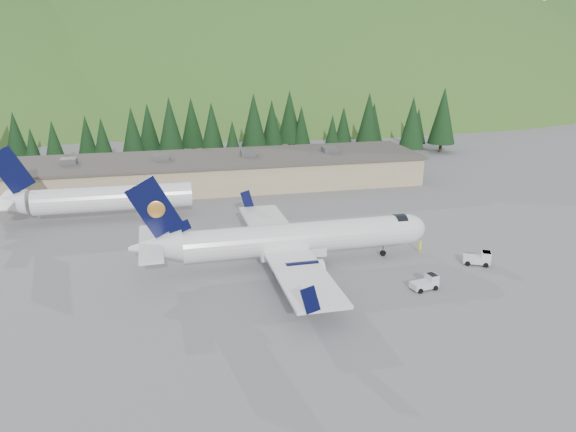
{
  "coord_description": "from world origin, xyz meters",
  "views": [
    {
      "loc": [
        -14.71,
        -58.89,
        25.45
      ],
      "look_at": [
        0.0,
        6.0,
        4.0
      ],
      "focal_mm": 35.0,
      "sensor_mm": 36.0,
      "label": 1
    }
  ],
  "objects_px": {
    "airliner": "(291,240)",
    "terminal_building": "(220,171)",
    "baggage_tug_b": "(479,258)",
    "ramp_worker": "(420,247)",
    "baggage_tug_a": "(426,283)",
    "second_airliner": "(92,199)"
  },
  "relations": [
    {
      "from": "terminal_building",
      "to": "ramp_worker",
      "type": "height_order",
      "value": "terminal_building"
    },
    {
      "from": "baggage_tug_b",
      "to": "terminal_building",
      "type": "bearing_deg",
      "value": 147.61
    },
    {
      "from": "baggage_tug_b",
      "to": "ramp_worker",
      "type": "distance_m",
      "value": 7.08
    },
    {
      "from": "terminal_building",
      "to": "baggage_tug_b",
      "type": "bearing_deg",
      "value": -59.25
    },
    {
      "from": "baggage_tug_b",
      "to": "ramp_worker",
      "type": "height_order",
      "value": "baggage_tug_b"
    },
    {
      "from": "ramp_worker",
      "to": "terminal_building",
      "type": "bearing_deg",
      "value": -93.32
    },
    {
      "from": "airliner",
      "to": "terminal_building",
      "type": "bearing_deg",
      "value": 95.0
    },
    {
      "from": "terminal_building",
      "to": "ramp_worker",
      "type": "bearing_deg",
      "value": -61.84
    },
    {
      "from": "baggage_tug_b",
      "to": "terminal_building",
      "type": "height_order",
      "value": "terminal_building"
    },
    {
      "from": "terminal_building",
      "to": "ramp_worker",
      "type": "xyz_separation_m",
      "value": [
        20.28,
        -37.88,
        -1.82
      ]
    },
    {
      "from": "baggage_tug_a",
      "to": "terminal_building",
      "type": "relative_size",
      "value": 0.04
    },
    {
      "from": "baggage_tug_a",
      "to": "baggage_tug_b",
      "type": "xyz_separation_m",
      "value": [
        9.0,
        4.73,
        0.05
      ]
    },
    {
      "from": "airliner",
      "to": "terminal_building",
      "type": "relative_size",
      "value": 0.49
    },
    {
      "from": "baggage_tug_b",
      "to": "terminal_building",
      "type": "distance_m",
      "value": 49.78
    },
    {
      "from": "ramp_worker",
      "to": "baggage_tug_a",
      "type": "bearing_deg",
      "value": 36.65
    },
    {
      "from": "baggage_tug_a",
      "to": "ramp_worker",
      "type": "distance_m",
      "value": 10.34
    },
    {
      "from": "second_airliner",
      "to": "ramp_worker",
      "type": "distance_m",
      "value": 45.83
    },
    {
      "from": "airliner",
      "to": "ramp_worker",
      "type": "height_order",
      "value": "airliner"
    },
    {
      "from": "second_airliner",
      "to": "ramp_worker",
      "type": "bearing_deg",
      "value": -28.57
    },
    {
      "from": "terminal_building",
      "to": "airliner",
      "type": "bearing_deg",
      "value": -84.01
    },
    {
      "from": "baggage_tug_a",
      "to": "second_airliner",
      "type": "bearing_deg",
      "value": 129.11
    },
    {
      "from": "airliner",
      "to": "baggage_tug_a",
      "type": "relative_size",
      "value": 11.43
    }
  ]
}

